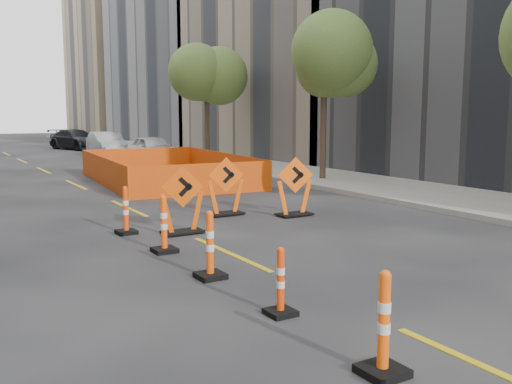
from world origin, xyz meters
TOP-DOWN VIEW (x-y plane):
  - ground_plane at (0.00, 0.00)m, footprint 140.00×140.00m
  - sidewalk_right at (9.00, 12.00)m, footprint 4.00×90.00m
  - bld_right_c at (17.00, 23.80)m, footprint 12.00×16.00m
  - bld_right_d at (17.00, 40.20)m, footprint 12.00×18.00m
  - bld_right_e at (17.00, 58.60)m, footprint 12.00×14.00m
  - tree_r_b at (8.40, 12.00)m, footprint 2.80×2.80m
  - tree_r_c at (8.40, 22.00)m, footprint 2.80×2.80m
  - channelizer_2 at (-1.06, -1.29)m, footprint 0.44×0.44m
  - channelizer_3 at (-1.00, 0.72)m, footprint 0.37×0.37m
  - channelizer_4 at (-1.04, 2.72)m, footprint 0.44×0.44m
  - channelizer_5 at (-1.03, 4.73)m, footprint 0.44×0.44m
  - channelizer_6 at (-1.12, 6.74)m, footprint 0.42×0.42m
  - chevron_sign_left at (-0.05, 6.10)m, footprint 1.16×0.92m
  - chevron_sign_center at (1.85, 7.63)m, footprint 1.15×0.87m
  - chevron_sign_right at (3.34, 6.62)m, footprint 1.18×0.94m
  - safety_fence at (3.29, 15.26)m, footprint 5.63×8.74m
  - parked_car_near at (5.90, 23.53)m, footprint 1.79×4.24m
  - parked_car_mid at (4.88, 28.47)m, footprint 1.77×4.55m
  - parked_car_far at (4.92, 36.08)m, footprint 3.44×5.27m

SIDE VIEW (x-z plane):
  - ground_plane at x=0.00m, z-range 0.00..0.00m
  - sidewalk_right at x=9.00m, z-range 0.00..0.15m
  - channelizer_3 at x=-1.00m, z-range 0.00..0.93m
  - safety_fence at x=3.29m, z-range 0.00..1.04m
  - channelizer_6 at x=-1.12m, z-range 0.00..1.07m
  - channelizer_5 at x=-1.03m, z-range 0.00..1.11m
  - channelizer_4 at x=-1.04m, z-range 0.00..1.12m
  - channelizer_2 at x=-1.06m, z-range 0.00..1.12m
  - parked_car_far at x=4.92m, z-range 0.00..1.42m
  - parked_car_near at x=5.90m, z-range 0.00..1.43m
  - parked_car_mid at x=4.88m, z-range 0.00..1.48m
  - chevron_sign_left at x=-0.05m, z-range 0.00..1.52m
  - chevron_sign_center at x=1.85m, z-range 0.00..1.53m
  - chevron_sign_right at x=3.34m, z-range 0.00..1.54m
  - tree_r_b at x=8.40m, z-range 1.55..7.50m
  - tree_r_c at x=8.40m, z-range 1.55..7.50m
  - bld_right_c at x=17.00m, z-range 0.00..14.00m
  - bld_right_e at x=17.00m, z-range 0.00..16.00m
  - bld_right_d at x=17.00m, z-range 0.00..20.00m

